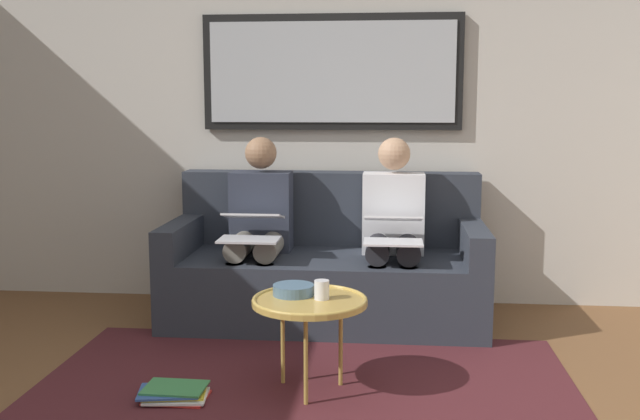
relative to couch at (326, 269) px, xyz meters
The scene contains 12 objects.
wall_rear 1.10m from the couch, 90.00° to the right, with size 6.00×0.12×2.60m, color beige.
area_rug 1.30m from the couch, 90.00° to the left, with size 2.60×1.80×0.01m, color #4C1E23.
couch is the anchor object (origin of this frame).
framed_mirror 1.30m from the couch, 90.00° to the right, with size 1.72×0.05×0.76m.
coffee_table 1.22m from the couch, 91.36° to the left, with size 0.54×0.54×0.46m.
cup 1.22m from the couch, 94.00° to the left, with size 0.07×0.07×0.09m, color silver.
bowl 1.16m from the couch, 87.19° to the left, with size 0.20×0.20×0.05m, color slate.
person_left 0.52m from the couch, behind, with size 0.38×0.58×1.14m.
laptop_white 0.61m from the couch, 143.25° to the left, with size 0.34×0.36×0.15m.
person_right 0.52m from the couch, ahead, with size 0.38×0.58×1.14m.
laptop_silver 0.61m from the couch, 36.67° to the left, with size 0.35×0.37×0.15m.
magazine_stack 1.52m from the couch, 67.01° to the left, with size 0.34×0.26×0.05m.
Camera 1 is at (-0.39, 2.39, 1.36)m, focal length 41.18 mm.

